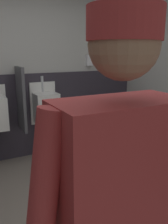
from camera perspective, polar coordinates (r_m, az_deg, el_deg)
name	(u,v)px	position (r m, az deg, el deg)	size (l,w,h in m)	color
wall_back	(19,74)	(3.75, -15.03, 8.61)	(4.45, 0.12, 2.55)	#B2B2AD
wainscot_band_back	(23,116)	(3.79, -14.18, -1.01)	(3.85, 0.03, 1.28)	#2D2833
urinal_middle	(46,107)	(3.70, -9.04, 1.07)	(0.40, 0.34, 1.24)	white
privacy_divider_panel	(21,99)	(3.50, -14.60, 2.94)	(0.04, 0.40, 0.90)	#4C4C51
person	(119,212)	(0.96, 8.18, -22.27)	(0.68, 0.60, 1.73)	#2D3342
trash_bin	(131,129)	(4.05, 11.12, -3.98)	(0.31, 0.31, 0.73)	#38383D
soap_dispenser	(89,60)	(4.05, 1.20, 12.12)	(0.10, 0.07, 0.18)	silver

